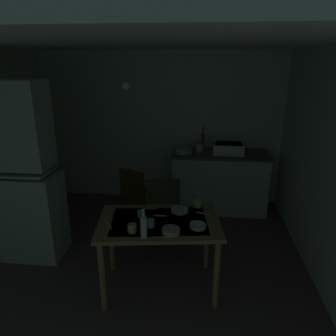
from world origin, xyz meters
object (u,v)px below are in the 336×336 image
object	(u,v)px
hutch_cabinet	(15,179)
chair_by_counter	(138,195)
glass_bottle	(144,226)
serving_bowl_wide	(198,226)
hand_pump	(203,141)
mixing_bowl_counter	(183,150)
dining_table	(159,230)
mug_dark	(132,228)
sink_basin	(228,148)
chair_far_side	(162,215)

from	to	relation	value
hutch_cabinet	chair_by_counter	distance (m)	1.53
hutch_cabinet	glass_bottle	size ratio (longest dim) A/B	7.53
serving_bowl_wide	glass_bottle	xyz separation A→B (m)	(-0.46, -0.22, 0.09)
hand_pump	mixing_bowl_counter	xyz separation A→B (m)	(-0.29, -0.10, -0.13)
hutch_cabinet	chair_by_counter	bearing A→B (deg)	32.78
mixing_bowl_counter	chair_by_counter	distance (m)	0.98
dining_table	chair_by_counter	bearing A→B (deg)	110.68
dining_table	mug_dark	xyz separation A→B (m)	(-0.21, -0.23, 0.14)
hand_pump	mug_dark	distance (m)	2.30
chair_by_counter	serving_bowl_wide	distance (m)	1.58
chair_by_counter	mixing_bowl_counter	bearing A→B (deg)	48.35
hutch_cabinet	mug_dark	world-z (taller)	hutch_cabinet
sink_basin	mixing_bowl_counter	distance (m)	0.67
chair_far_side	serving_bowl_wide	world-z (taller)	chair_far_side
chair_by_counter	mug_dark	bearing A→B (deg)	-80.25
chair_by_counter	mug_dark	world-z (taller)	chair_by_counter
hutch_cabinet	chair_far_side	world-z (taller)	hutch_cabinet
chair_far_side	hand_pump	bearing A→B (deg)	72.06
sink_basin	chair_far_side	bearing A→B (deg)	-121.72
hand_pump	chair_by_counter	bearing A→B (deg)	-139.25
serving_bowl_wide	glass_bottle	world-z (taller)	glass_bottle
hand_pump	dining_table	xyz separation A→B (m)	(-0.40, -1.96, -0.41)
glass_bottle	serving_bowl_wide	bearing A→B (deg)	25.05
hutch_cabinet	chair_by_counter	xyz separation A→B (m)	(1.23, 0.79, -0.48)
mixing_bowl_counter	mug_dark	world-z (taller)	mixing_bowl_counter
mixing_bowl_counter	chair_by_counter	xyz separation A→B (m)	(-0.58, -0.65, -0.47)
serving_bowl_wide	chair_far_side	bearing A→B (deg)	121.70
hutch_cabinet	sink_basin	world-z (taller)	hutch_cabinet
hutch_cabinet	glass_bottle	bearing A→B (deg)	-24.83
sink_basin	serving_bowl_wide	world-z (taller)	sink_basin
hutch_cabinet	sink_basin	distance (m)	2.88
hand_pump	mixing_bowl_counter	bearing A→B (deg)	-161.57
serving_bowl_wide	mug_dark	world-z (taller)	mug_dark
hutch_cabinet	sink_basin	size ratio (longest dim) A/B	4.64
sink_basin	glass_bottle	size ratio (longest dim) A/B	1.62
chair_by_counter	serving_bowl_wide	world-z (taller)	chair_by_counter
mug_dark	chair_by_counter	bearing A→B (deg)	99.75
hand_pump	dining_table	distance (m)	2.05
hutch_cabinet	mug_dark	bearing A→B (deg)	-24.29
sink_basin	mixing_bowl_counter	bearing A→B (deg)	-175.69
chair_by_counter	glass_bottle	xyz separation A→B (m)	(0.37, -1.53, 0.39)
dining_table	serving_bowl_wide	world-z (taller)	serving_bowl_wide
sink_basin	mug_dark	size ratio (longest dim) A/B	5.49
sink_basin	chair_by_counter	world-z (taller)	sink_basin
hand_pump	chair_by_counter	size ratio (longest dim) A/B	0.45
hutch_cabinet	glass_bottle	distance (m)	1.76
glass_bottle	hutch_cabinet	bearing A→B (deg)	155.17
hand_pump	mixing_bowl_counter	distance (m)	0.33
serving_bowl_wide	hutch_cabinet	bearing A→B (deg)	165.80
hutch_cabinet	dining_table	size ratio (longest dim) A/B	1.63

